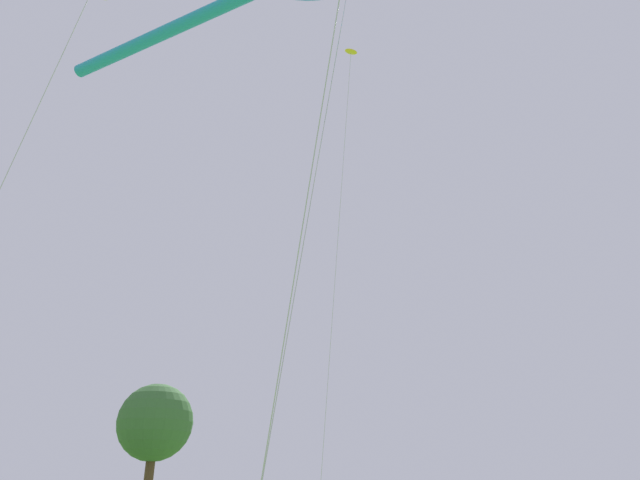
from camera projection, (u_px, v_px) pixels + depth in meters
The scene contains 2 objects.
small_kite_triangle_green at pixel (349, 77), 26.26m from camera, with size 1.52×3.79×21.50m.
tree_oak_left at pixel (155, 423), 51.11m from camera, with size 7.00×7.00×11.01m.
Camera 1 is at (-7.16, 1.47, 1.95)m, focal length 30.56 mm.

